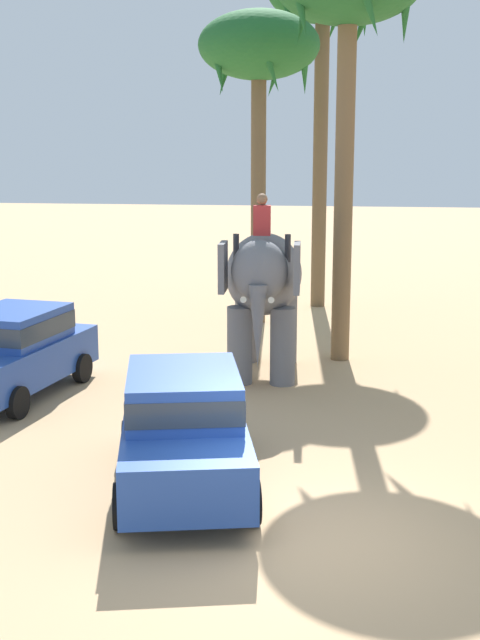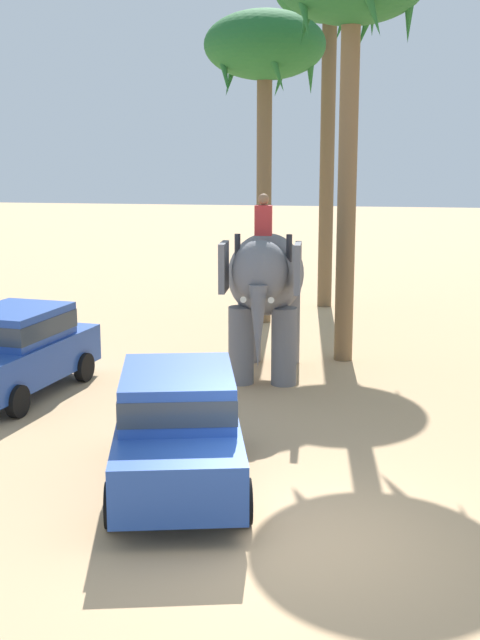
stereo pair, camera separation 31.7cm
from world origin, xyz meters
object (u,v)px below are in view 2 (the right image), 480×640
Objects in this scene: car_parked_far_side at (14,348)px; elephant_with_mahout at (265,283)px; palm_tree_left_of_road at (265,55)px; palm_tree_near_hut at (330,4)px; car_sedan_foreground at (178,424)px.

elephant_with_mahout reaches higher than car_parked_far_side.
palm_tree_left_of_road is at bearing 98.13° from elephant_with_mahout.
palm_tree_left_of_road reaches higher than car_parked_far_side.
palm_tree_near_hut reaches higher than elephant_with_mahout.
car_parked_far_side is 14.12m from palm_tree_near_hut.
car_sedan_foreground is at bearing -43.62° from car_parked_far_side.
elephant_with_mahout is (0.40, 6.25, 1.06)m from car_sedan_foreground.
palm_tree_left_of_road is at bearing 91.94° from car_sedan_foreground.
palm_tree_near_hut reaches higher than palm_tree_left_of_road.
elephant_with_mahout is 0.39× the size of palm_tree_near_hut.
palm_tree_near_hut reaches higher than car_sedan_foreground.
palm_tree_left_of_road is at bearing 63.69° from car_parked_far_side.
elephant_with_mahout is 7.66m from palm_tree_left_of_road.
car_sedan_foreground is at bearing -93.66° from elephant_with_mahout.
palm_tree_near_hut is 3.46m from palm_tree_left_of_road.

